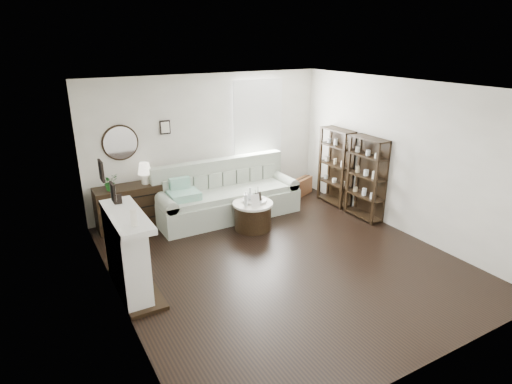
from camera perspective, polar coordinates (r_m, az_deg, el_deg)
room at (r=8.95m, az=-1.87°, el=8.65°), size 5.50×5.50×5.50m
fireplace at (r=6.15m, az=-16.73°, el=-8.18°), size 0.50×1.40×1.84m
shelf_unit_far at (r=9.09m, az=10.60°, el=3.33°), size 0.30×0.80×1.60m
shelf_unit_near at (r=8.46m, az=14.48°, el=1.76°), size 0.30×0.80×1.60m
sofa at (r=8.46m, az=-4.02°, el=-0.80°), size 2.79×0.97×1.08m
quilt at (r=7.92m, az=-9.58°, el=-0.43°), size 0.57×0.47×0.14m
suitcase at (r=9.66m, az=6.19°, el=0.75°), size 0.60×0.40×0.38m
dresser at (r=8.25m, az=-16.55°, el=-1.90°), size 1.19×0.51×0.79m
table_lamp at (r=8.13m, az=-14.60°, el=2.43°), size 0.27×0.27×0.40m
potted_plant at (r=7.97m, az=-18.91°, el=1.25°), size 0.34×0.32×0.30m
drum_table at (r=7.88m, az=-0.43°, el=-3.14°), size 0.74×0.74×0.51m
pedestal_table at (r=7.84m, az=-0.19°, el=-1.28°), size 0.46×0.46×0.56m
eiffel_drum at (r=7.83m, az=-0.10°, el=-0.52°), size 0.13×0.13×0.20m
bottle_drum at (r=7.58m, az=-1.36°, el=-0.93°), size 0.06×0.06×0.27m
card_frame_drum at (r=7.57m, az=-0.10°, el=-1.16°), size 0.17×0.06×0.22m
eiffel_ped at (r=7.86m, az=0.27°, el=-0.12°), size 0.14×0.14×0.19m
flask_ped at (r=7.77m, az=-0.78°, el=-0.21°), size 0.13×0.13×0.24m
card_frame_ped at (r=7.71m, az=0.38°, el=-0.64°), size 0.13×0.08×0.16m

